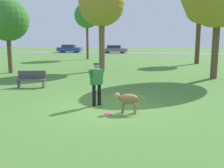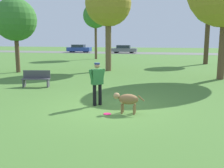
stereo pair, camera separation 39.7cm
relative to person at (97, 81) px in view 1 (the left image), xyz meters
The scene contains 12 objects.
ground_plane 1.06m from the person, 23.59° to the right, with size 120.00×120.00×0.00m, color #4C7A33.
far_road_strip 34.29m from the person, 89.24° to the left, with size 120.00×6.00×0.01m.
person is the anchor object (origin of this frame).
dog 1.55m from the person, 32.09° to the right, with size 1.04×0.35×0.68m.
frisbee 1.54m from the person, 58.64° to the right, with size 0.25×0.25×0.02m.
tree_mid_center 11.24m from the person, 101.47° to the left, with size 3.41×3.41×6.73m.
tree_near_left 11.79m from the person, 136.44° to the left, with size 3.01×3.01×5.26m.
tree_far_left 22.25m from the person, 106.52° to the left, with size 2.91×2.91×6.51m.
tree_far_right 18.81m from the person, 71.56° to the left, with size 2.66×2.66×6.52m.
parked_car_blue 36.69m from the person, 111.07° to the left, with size 4.15×1.86×1.35m.
parked_car_grey 34.44m from the person, 98.68° to the left, with size 4.29×1.82×1.30m.
park_bench 5.06m from the person, 144.52° to the left, with size 1.45×0.68×0.84m.
Camera 1 is at (1.81, -9.02, 2.48)m, focal length 42.00 mm.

